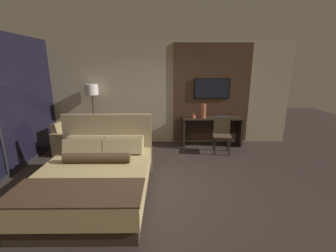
% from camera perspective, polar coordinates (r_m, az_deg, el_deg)
% --- Properties ---
extents(ground_plane, '(16.00, 16.00, 0.00)m').
position_cam_1_polar(ground_plane, '(4.26, -2.63, -15.25)').
color(ground_plane, '#332823').
extents(wall_back_tv_panel, '(7.20, 0.09, 2.80)m').
position_cam_1_polar(wall_back_tv_panel, '(6.32, -0.35, 8.19)').
color(wall_back_tv_panel, '#BCAD8E').
rests_on(wall_back_tv_panel, ground_plane).
extents(bed, '(1.76, 2.12, 1.23)m').
position_cam_1_polar(bed, '(4.02, -17.93, -12.45)').
color(bed, '#33281E').
rests_on(bed, ground_plane).
extents(desk, '(1.61, 0.49, 0.79)m').
position_cam_1_polar(desk, '(6.34, 10.98, -0.10)').
color(desk, '#2D2319').
rests_on(desk, ground_plane).
extents(tv, '(0.98, 0.04, 0.55)m').
position_cam_1_polar(tv, '(6.35, 11.09, 9.33)').
color(tv, black).
extents(desk_chair, '(0.50, 0.50, 0.90)m').
position_cam_1_polar(desk_chair, '(5.84, 13.50, -1.42)').
color(desk_chair, '#4C3D2D').
rests_on(desk_chair, ground_plane).
extents(armchair_by_window, '(0.81, 0.83, 0.82)m').
position_cam_1_polar(armchair_by_window, '(6.20, -23.19, -3.75)').
color(armchair_by_window, olive).
rests_on(armchair_by_window, ground_plane).
extents(floor_lamp, '(0.34, 0.34, 1.69)m').
position_cam_1_polar(floor_lamp, '(6.37, -18.74, 7.59)').
color(floor_lamp, '#282623').
rests_on(floor_lamp, ground_plane).
extents(vase_tall, '(0.15, 0.15, 0.37)m').
position_cam_1_polar(vase_tall, '(6.14, 8.93, 3.83)').
color(vase_tall, '#B2563D').
rests_on(vase_tall, desk).
extents(vase_short, '(0.14, 0.14, 0.19)m').
position_cam_1_polar(vase_short, '(6.11, 6.56, 3.00)').
color(vase_short, '#B2563D').
rests_on(vase_short, desk).
extents(book, '(0.25, 0.20, 0.03)m').
position_cam_1_polar(book, '(6.26, 13.91, 2.19)').
color(book, navy).
rests_on(book, desk).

